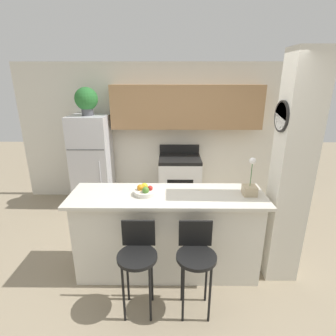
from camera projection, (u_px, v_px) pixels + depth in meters
name	position (u px, v px, depth m)	size (l,w,h in m)	color
ground_plane	(167.00, 269.00, 3.28)	(14.00, 14.00, 0.00)	gray
wall_back	(176.00, 122.00, 4.84)	(5.60, 0.38, 2.55)	silver
pillar_right	(291.00, 174.00, 2.83)	(0.38, 0.32, 2.55)	silver
counter_bar	(167.00, 233.00, 3.11)	(2.21, 0.67, 1.03)	silver
refrigerator	(92.00, 161.00, 4.79)	(0.67, 0.65, 1.66)	silver
stove_range	(179.00, 180.00, 4.90)	(0.75, 0.67, 1.07)	white
bar_stool_left	(138.00, 255.00, 2.54)	(0.39, 0.39, 0.95)	black
bar_stool_right	(196.00, 256.00, 2.53)	(0.39, 0.39, 0.95)	black
potted_plant_on_fridge	(86.00, 100.00, 4.44)	(0.39, 0.39, 0.47)	#4C4C51
orchid_vase	(250.00, 186.00, 2.91)	(0.15, 0.15, 0.43)	tan
fruit_bowl	(145.00, 191.00, 2.94)	(0.25, 0.25, 0.11)	silver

